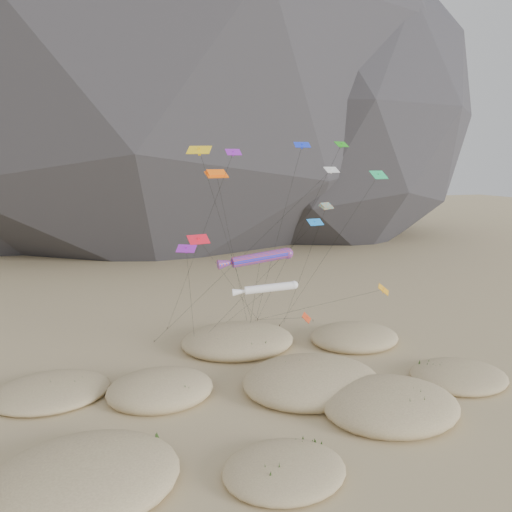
{
  "coord_description": "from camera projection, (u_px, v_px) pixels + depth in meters",
  "views": [
    {
      "loc": [
        -17.68,
        -41.78,
        23.87
      ],
      "look_at": [
        0.27,
        12.0,
        13.03
      ],
      "focal_mm": 35.0,
      "sensor_mm": 36.0,
      "label": 1
    }
  ],
  "objects": [
    {
      "name": "multi_parafoil",
      "position": [
        326.0,
        208.0,
        61.87
      ],
      "size": [
        2.37,
        11.8,
        18.8
      ],
      "color": "orange",
      "rests_on": "ground"
    },
    {
      "name": "dunes",
      "position": [
        265.0,
        385.0,
        52.39
      ],
      "size": [
        54.0,
        37.93,
        3.59
      ],
      "color": "#CCB789",
      "rests_on": "ground"
    },
    {
      "name": "delta_kites",
      "position": [
        289.0,
        214.0,
        57.2
      ],
      "size": [
        26.97,
        22.11,
        26.24
      ],
      "color": "purple",
      "rests_on": "ground"
    },
    {
      "name": "dune_grass",
      "position": [
        269.0,
        384.0,
        52.24
      ],
      "size": [
        43.06,
        29.13,
        1.56
      ],
      "color": "black",
      "rests_on": "ground"
    },
    {
      "name": "ground",
      "position": [
        292.0,
        408.0,
        48.91
      ],
      "size": [
        500.0,
        500.0,
        0.0
      ],
      "primitive_type": "plane",
      "color": "#CCB789",
      "rests_on": "ground"
    },
    {
      "name": "rainbow_tube_kite",
      "position": [
        258.0,
        258.0,
        55.84
      ],
      "size": [
        8.99,
        12.1,
        14.15
      ],
      "color": "#E74318",
      "rests_on": "ground"
    },
    {
      "name": "orange_parafoil",
      "position": [
        217.0,
        176.0,
        56.74
      ],
      "size": [
        8.52,
        11.58,
        22.93
      ],
      "color": "#FF610D",
      "rests_on": "ground"
    },
    {
      "name": "white_tube_kite",
      "position": [
        267.0,
        288.0,
        55.71
      ],
      "size": [
        7.45,
        16.62,
        10.6
      ],
      "color": "white",
      "rests_on": "ground"
    },
    {
      "name": "kite_stakes",
      "position": [
        230.0,
        329.0,
        71.55
      ],
      "size": [
        23.97,
        8.42,
        0.3
      ],
      "color": "#3F2D1E",
      "rests_on": "ground"
    }
  ]
}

